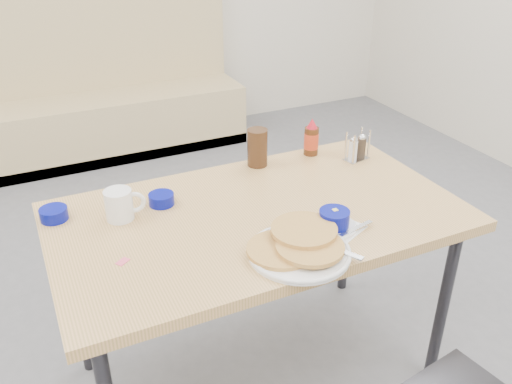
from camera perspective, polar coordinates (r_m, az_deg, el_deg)
name	(u,v)px	position (r m, az deg, el deg)	size (l,w,h in m)	color
booth_bench	(113,105)	(4.27, -14.84, 8.89)	(1.90, 0.56, 1.22)	tan
dining_table	(258,227)	(1.90, 0.20, -3.71)	(1.40, 0.80, 0.76)	tan
pancake_plate	(299,247)	(1.65, 4.54, -5.76)	(0.31, 0.31, 0.06)	white
coffee_mug	(120,204)	(1.86, -14.09, -1.26)	(0.14, 0.09, 0.11)	white
grits_setting	(334,221)	(1.78, 8.23, -3.06)	(0.23, 0.22, 0.07)	white
creamer_bowl	(54,214)	(1.94, -20.51, -2.19)	(0.09, 0.09, 0.04)	#050C80
butter_bowl	(161,199)	(1.93, -9.92, -0.76)	(0.09, 0.09, 0.04)	#050C80
amber_tumbler	(257,148)	(2.17, 0.15, 4.70)	(0.08, 0.08, 0.15)	#3A2212
condiment_caddy	(357,150)	(2.27, 10.60, 4.41)	(0.12, 0.08, 0.13)	silver
syrup_bottle	(311,139)	(2.28, 5.84, 5.58)	(0.06, 0.06, 0.16)	#47230F
sugar_wrapper	(123,262)	(1.67, -13.86, -7.12)	(0.04, 0.02, 0.00)	#F2506F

